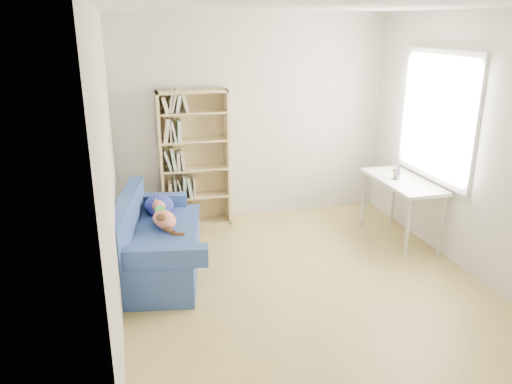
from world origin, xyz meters
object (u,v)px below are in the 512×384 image
bookshelf (195,165)px  desk (402,186)px  pen_cup (396,174)px  sofa (156,242)px

bookshelf → desk: (2.26, -1.11, -0.12)m
bookshelf → pen_cup: bearing=-25.7°
sofa → pen_cup: (2.78, 0.07, 0.51)m
sofa → desk: sofa is taller
sofa → bookshelf: (0.59, 1.13, 0.48)m
sofa → desk: 2.87m
pen_cup → sofa: bearing=-178.6°
desk → pen_cup: 0.17m
sofa → pen_cup: 2.83m
sofa → desk: bearing=10.9°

